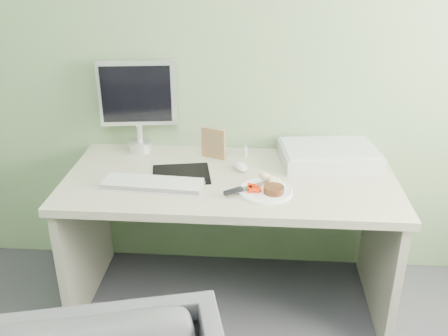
# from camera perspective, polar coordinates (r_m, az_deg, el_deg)

# --- Properties ---
(wall_back) EXTENTS (3.50, 0.00, 3.50)m
(wall_back) POSITION_cam_1_polar(r_m,az_deg,el_deg) (2.58, 1.32, 15.17)
(wall_back) COLOR #6D875E
(wall_back) RESTS_ON floor
(desk) EXTENTS (1.60, 0.75, 0.73)m
(desk) POSITION_cam_1_polar(r_m,az_deg,el_deg) (2.50, 0.71, -4.83)
(desk) COLOR beige
(desk) RESTS_ON floor
(plate) EXTENTS (0.25, 0.25, 0.01)m
(plate) POSITION_cam_1_polar(r_m,az_deg,el_deg) (2.27, 4.78, -2.68)
(plate) COLOR white
(plate) RESTS_ON desk
(steak) EXTENTS (0.10, 0.10, 0.03)m
(steak) POSITION_cam_1_polar(r_m,az_deg,el_deg) (2.25, 5.71, -2.47)
(steak) COLOR black
(steak) RESTS_ON plate
(potato_pile) EXTENTS (0.11, 0.08, 0.05)m
(potato_pile) POSITION_cam_1_polar(r_m,az_deg,el_deg) (2.32, 5.48, -1.25)
(potato_pile) COLOR tan
(potato_pile) RESTS_ON plate
(carrot_heap) EXTENTS (0.06, 0.05, 0.04)m
(carrot_heap) POSITION_cam_1_polar(r_m,az_deg,el_deg) (2.25, 3.44, -2.18)
(carrot_heap) COLOR red
(carrot_heap) RESTS_ON plate
(steak_knife) EXTENTS (0.21, 0.16, 0.02)m
(steak_knife) POSITION_cam_1_polar(r_m,az_deg,el_deg) (2.25, 1.91, -2.44)
(steak_knife) COLOR silver
(steak_knife) RESTS_ON plate
(mousepad) EXTENTS (0.32, 0.29, 0.00)m
(mousepad) POSITION_cam_1_polar(r_m,az_deg,el_deg) (2.44, -4.93, -0.73)
(mousepad) COLOR black
(mousepad) RESTS_ON desk
(keyboard) EXTENTS (0.47, 0.17, 0.02)m
(keyboard) POSITION_cam_1_polar(r_m,az_deg,el_deg) (2.34, -8.16, -1.74)
(keyboard) COLOR white
(keyboard) RESTS_ON desk
(computer_mouse) EXTENTS (0.09, 0.11, 0.04)m
(computer_mouse) POSITION_cam_1_polar(r_m,az_deg,el_deg) (2.48, 1.95, 0.12)
(computer_mouse) COLOR white
(computer_mouse) RESTS_ON desk
(photo_frame) EXTENTS (0.13, 0.06, 0.16)m
(photo_frame) POSITION_cam_1_polar(r_m,az_deg,el_deg) (2.59, -1.22, 2.82)
(photo_frame) COLOR #9A6C48
(photo_frame) RESTS_ON desk
(eyedrop_bottle) EXTENTS (0.02, 0.02, 0.07)m
(eyedrop_bottle) POSITION_cam_1_polar(r_m,az_deg,el_deg) (2.63, 2.48, 1.91)
(eyedrop_bottle) COLOR white
(eyedrop_bottle) RESTS_ON desk
(scanner) EXTENTS (0.52, 0.38, 0.08)m
(scanner) POSITION_cam_1_polar(r_m,az_deg,el_deg) (2.61, 11.87, 1.42)
(scanner) COLOR silver
(scanner) RESTS_ON desk
(monitor) EXTENTS (0.41, 0.13, 0.49)m
(monitor) POSITION_cam_1_polar(r_m,az_deg,el_deg) (2.67, -9.81, 7.53)
(monitor) COLOR silver
(monitor) RESTS_ON desk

